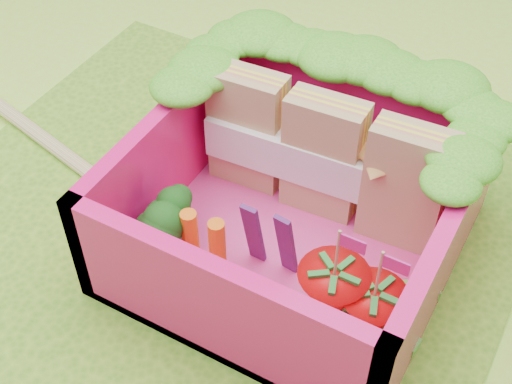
{
  "coord_description": "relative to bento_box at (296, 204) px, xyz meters",
  "views": [
    {
      "loc": [
        1.22,
        -1.67,
        2.43
      ],
      "look_at": [
        0.19,
        0.16,
        0.28
      ],
      "focal_mm": 50.0,
      "sensor_mm": 36.0,
      "label": 1
    }
  ],
  "objects": [
    {
      "name": "lettuce_ruffle",
      "position": [
        0.0,
        0.47,
        0.33
      ],
      "size": [
        1.43,
        0.77,
        0.11
      ],
      "color": "#2C8A19",
      "rests_on": "bento_box"
    },
    {
      "name": "carrot_sticks",
      "position": [
        -0.26,
        -0.3,
        -0.08
      ],
      "size": [
        0.2,
        0.07,
        0.29
      ],
      "color": "orange",
      "rests_on": "bento_floor"
    },
    {
      "name": "broccoli",
      "position": [
        -0.46,
        -0.29,
        -0.05
      ],
      "size": [
        0.35,
        0.35,
        0.25
      ],
      "color": "#5C994A",
      "rests_on": "bento_floor"
    },
    {
      "name": "sandwich_stack",
      "position": [
        0.01,
        0.25,
        0.06
      ],
      "size": [
        1.08,
        0.23,
        0.59
      ],
      "color": "tan",
      "rests_on": "bento_floor"
    },
    {
      "name": "strawberry_right",
      "position": [
        0.46,
        -0.29,
        -0.09
      ],
      "size": [
        0.26,
        0.26,
        0.5
      ],
      "color": "red",
      "rests_on": "bento_floor"
    },
    {
      "name": "ground",
      "position": [
        -0.38,
        -0.16,
        -0.31
      ],
      "size": [
        14.0,
        14.0,
        0.0
      ],
      "primitive_type": "plane",
      "color": "#AEDD3E",
      "rests_on": "ground"
    },
    {
      "name": "purple_wedges",
      "position": [
        -0.02,
        -0.19,
        -0.04
      ],
      "size": [
        0.21,
        0.04,
        0.38
      ],
      "color": "#42164F",
      "rests_on": "bento_floor"
    },
    {
      "name": "bento_floor",
      "position": [
        0.0,
        0.0,
        -0.25
      ],
      "size": [
        1.3,
        1.3,
        0.05
      ],
      "primitive_type": "cube",
      "color": "#E43A8F",
      "rests_on": "placemat"
    },
    {
      "name": "strawberry_left",
      "position": [
        0.3,
        -0.29,
        -0.08
      ],
      "size": [
        0.28,
        0.28,
        0.52
      ],
      "color": "red",
      "rests_on": "bento_floor"
    },
    {
      "name": "snap_peas",
      "position": [
        0.39,
        -0.25,
        -0.2
      ],
      "size": [
        0.6,
        0.55,
        0.05
      ],
      "color": "#56AE36",
      "rests_on": "bento_floor"
    },
    {
      "name": "chopsticks",
      "position": [
        -1.39,
        -0.01,
        -0.25
      ],
      "size": [
        2.1,
        0.54,
        0.05
      ],
      "color": "tan",
      "rests_on": "placemat"
    },
    {
      "name": "bento_box",
      "position": [
        0.0,
        0.0,
        0.0
      ],
      "size": [
        1.3,
        1.3,
        0.55
      ],
      "color": "#F41472",
      "rests_on": "placemat"
    },
    {
      "name": "placemat",
      "position": [
        -0.38,
        -0.16,
        -0.29
      ],
      "size": [
        2.6,
        2.6,
        0.03
      ],
      "primitive_type": "cube",
      "color": "#599A22",
      "rests_on": "ground"
    }
  ]
}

